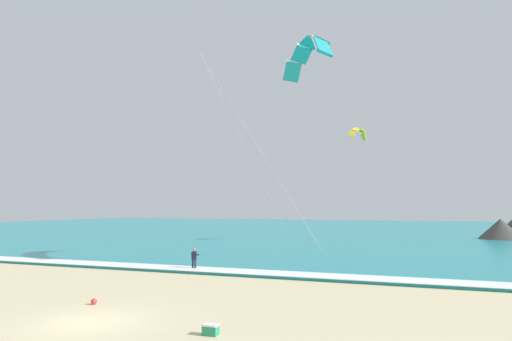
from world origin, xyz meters
name	(u,v)px	position (x,y,z in m)	size (l,w,h in m)	color
ground_plane	(88,323)	(0.00, 0.00, 0.00)	(200.00, 200.00, 0.00)	beige
sea	(342,230)	(0.00, 72.78, 0.10)	(200.00, 120.00, 0.20)	teal
surf_foam	(223,270)	(0.00, 13.78, 0.22)	(200.00, 2.25, 0.04)	white
surfboard	(194,271)	(-2.45, 14.02, 0.03)	(0.61, 1.44, 0.09)	white
kitesurfer	(194,258)	(-2.45, 14.03, 0.94)	(0.56, 0.56, 1.69)	#191E38
kite_primary	(308,52)	(5.03, 19.39, 17.55)	(9.99, 8.25, 17.52)	teal
kite_distant	(359,132)	(6.76, 41.61, 14.38)	(1.99, 3.91, 1.47)	yellow
headland_right	(511,229)	(26.18, 55.23, 1.53)	(9.05, 8.13, 3.77)	#47423D
cooler_box	(211,330)	(5.50, 0.11, 0.20)	(0.58, 0.38, 0.40)	#238E5B
beach_ball	(94,301)	(-2.00, 2.76, 0.15)	(0.29, 0.29, 0.29)	red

